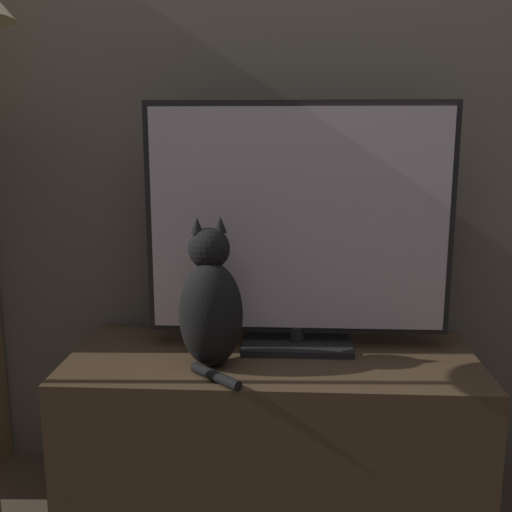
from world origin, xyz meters
TOP-DOWN VIEW (x-y plane):
  - wall_back at (0.00, 1.22)m, footprint 4.80×0.05m
  - tv_stand at (0.00, 0.93)m, footprint 1.20×0.50m
  - tv at (0.07, 1.01)m, footprint 0.91×0.20m
  - cat at (-0.17, 0.86)m, footprint 0.21×0.29m

SIDE VIEW (x-z plane):
  - tv_stand at x=0.00m, z-range 0.00..0.49m
  - cat at x=-0.17m, z-range 0.46..0.88m
  - tv at x=0.07m, z-range 0.49..1.23m
  - wall_back at x=0.00m, z-range 0.00..2.60m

